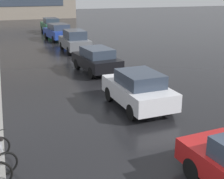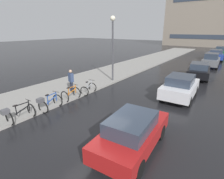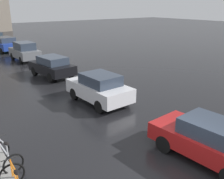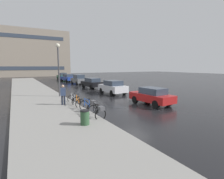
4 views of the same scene
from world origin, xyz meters
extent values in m
plane|color=black|center=(0.00, 0.00, 0.00)|extent=(140.00, 140.00, 0.00)
cube|color=gray|center=(-6.00, 10.00, 0.07)|extent=(4.80, 60.00, 0.14)
torus|color=black|center=(-3.73, -0.74, 0.37)|extent=(0.74, 0.06, 0.74)
torus|color=black|center=(-3.73, -1.86, 0.37)|extent=(0.74, 0.06, 0.74)
cube|color=black|center=(-3.73, -1.50, 0.62)|extent=(0.04, 0.04, 0.51)
cube|color=black|center=(-3.73, -0.82, 0.67)|extent=(0.04, 0.04, 0.59)
cube|color=black|center=(-3.73, -1.16, 0.88)|extent=(0.04, 0.67, 0.04)
cube|color=black|center=(-3.73, -1.19, 0.57)|extent=(0.04, 0.76, 0.27)
ellipsoid|color=black|center=(-3.73, -1.50, 0.91)|extent=(0.14, 0.26, 0.07)
cylinder|color=black|center=(-3.73, -0.82, 0.98)|extent=(0.50, 0.03, 0.03)
cube|color=#4C4C51|center=(-3.73, -1.98, 0.78)|extent=(0.28, 0.34, 0.22)
torus|color=black|center=(-3.71, 0.95, 0.37)|extent=(0.74, 0.17, 0.74)
torus|color=black|center=(-3.54, -0.16, 0.37)|extent=(0.74, 0.17, 0.74)
cube|color=#234CA8|center=(-3.60, 0.20, 0.65)|extent=(0.04, 0.04, 0.56)
cube|color=#234CA8|center=(-3.70, 0.86, 0.65)|extent=(0.04, 0.04, 0.55)
cube|color=#234CA8|center=(-3.65, 0.53, 0.89)|extent=(0.14, 0.67, 0.04)
cube|color=#234CA8|center=(-3.64, 0.51, 0.59)|extent=(0.15, 0.76, 0.27)
ellipsoid|color=black|center=(-3.60, 0.20, 0.96)|extent=(0.18, 0.28, 0.07)
cylinder|color=black|center=(-3.70, 0.86, 0.94)|extent=(0.50, 0.10, 0.03)
cube|color=#4C4C51|center=(-3.52, -0.28, 0.83)|extent=(0.33, 0.38, 0.22)
torus|color=black|center=(-3.77, 2.56, 0.38)|extent=(0.76, 0.07, 0.75)
torus|color=black|center=(-3.79, 1.56, 0.38)|extent=(0.76, 0.07, 0.75)
cube|color=orange|center=(-3.78, 1.88, 0.62)|extent=(0.04, 0.04, 0.48)
cube|color=orange|center=(-3.77, 2.49, 0.66)|extent=(0.04, 0.04, 0.57)
cube|color=orange|center=(-3.78, 2.18, 0.86)|extent=(0.04, 0.60, 0.04)
cube|color=orange|center=(-3.78, 2.16, 0.57)|extent=(0.05, 0.69, 0.25)
ellipsoid|color=black|center=(-3.78, 1.88, 0.89)|extent=(0.14, 0.26, 0.07)
cylinder|color=black|center=(-3.77, 2.49, 0.97)|extent=(0.50, 0.04, 0.03)
torus|color=black|center=(-3.74, 4.13, 0.34)|extent=(0.69, 0.17, 0.69)
torus|color=black|center=(-3.58, 3.11, 0.34)|extent=(0.69, 0.17, 0.69)
cube|color=#ADAFB5|center=(-3.63, 3.44, 0.62)|extent=(0.04, 0.04, 0.55)
cube|color=#ADAFB5|center=(-3.73, 4.05, 0.62)|extent=(0.04, 0.04, 0.55)
cube|color=#ADAFB5|center=(-3.68, 3.75, 0.86)|extent=(0.13, 0.61, 0.04)
cube|color=#ADAFB5|center=(-3.67, 3.72, 0.56)|extent=(0.15, 0.70, 0.25)
ellipsoid|color=black|center=(-3.63, 3.44, 0.93)|extent=(0.18, 0.28, 0.07)
cylinder|color=black|center=(-3.73, 4.05, 0.91)|extent=(0.50, 0.11, 0.03)
cube|color=#AD1919|center=(1.92, 0.03, 0.62)|extent=(1.97, 3.95, 0.61)
cube|color=#2D3847|center=(1.93, -0.12, 1.19)|extent=(1.53, 2.11, 0.52)
cylinder|color=black|center=(1.09, 1.17, 0.32)|extent=(0.27, 0.65, 0.64)
cylinder|color=black|center=(2.58, 1.27, 0.32)|extent=(0.27, 0.65, 0.64)
cylinder|color=black|center=(1.27, -1.21, 0.32)|extent=(0.27, 0.65, 0.64)
cylinder|color=black|center=(2.75, -1.10, 0.32)|extent=(0.27, 0.65, 0.64)
cube|color=silver|center=(1.90, 6.57, 0.68)|extent=(2.01, 3.88, 0.71)
cube|color=#2D3847|center=(1.90, 6.42, 1.31)|extent=(1.60, 2.04, 0.55)
cylinder|color=black|center=(1.02, 7.71, 0.32)|extent=(0.25, 0.65, 0.64)
cylinder|color=black|center=(2.66, 7.79, 0.32)|extent=(0.25, 0.65, 0.64)
cylinder|color=black|center=(1.13, 5.36, 0.32)|extent=(0.25, 0.65, 0.64)
cylinder|color=black|center=(2.77, 5.43, 0.32)|extent=(0.25, 0.65, 0.64)
cube|color=black|center=(1.94, 12.77, 0.65)|extent=(2.22, 3.99, 0.66)
cube|color=#2D3847|center=(1.95, 12.62, 1.24)|extent=(1.71, 2.27, 0.52)
cylinder|color=black|center=(1.01, 13.85, 0.32)|extent=(0.29, 0.66, 0.64)
cylinder|color=black|center=(2.59, 14.04, 0.32)|extent=(0.29, 0.66, 0.64)
cylinder|color=black|center=(1.28, 11.51, 0.32)|extent=(0.29, 0.66, 0.64)
cylinder|color=black|center=(2.87, 11.69, 0.32)|extent=(0.29, 0.66, 0.64)
cube|color=slate|center=(2.13, 19.39, 0.69)|extent=(1.86, 3.90, 0.74)
cube|color=#2D3847|center=(2.14, 19.23, 1.39)|extent=(1.49, 2.16, 0.66)
cylinder|color=black|center=(1.32, 20.55, 0.32)|extent=(0.24, 0.65, 0.64)
cylinder|color=black|center=(2.85, 20.60, 0.32)|extent=(0.24, 0.65, 0.64)
cylinder|color=black|center=(1.41, 18.17, 0.32)|extent=(0.24, 0.65, 0.64)
cylinder|color=black|center=(2.94, 18.22, 0.32)|extent=(0.24, 0.65, 0.64)
cube|color=navy|center=(1.94, 25.53, 0.68)|extent=(2.42, 4.33, 0.73)
cube|color=#2D3847|center=(1.97, 25.37, 1.32)|extent=(1.84, 2.45, 0.55)
cylinder|color=black|center=(0.93, 26.69, 0.32)|extent=(0.30, 0.66, 0.64)
cylinder|color=black|center=(2.63, 26.91, 0.32)|extent=(0.30, 0.66, 0.64)
cylinder|color=black|center=(1.26, 24.16, 0.32)|extent=(0.30, 0.66, 0.64)
cylinder|color=black|center=(2.96, 24.37, 0.32)|extent=(0.30, 0.66, 0.64)
cube|color=#1E6038|center=(2.13, 31.06, 0.69)|extent=(1.89, 4.23, 0.74)
cube|color=#2D3847|center=(2.13, 30.90, 1.35)|extent=(1.51, 2.17, 0.58)
cylinder|color=black|center=(1.31, 32.34, 0.32)|extent=(0.24, 0.65, 0.64)
cylinder|color=black|center=(1.38, 29.74, 0.32)|extent=(0.24, 0.65, 0.64)
cylinder|color=#1E2333|center=(-4.79, 2.99, 0.44)|extent=(0.14, 0.14, 0.88)
cylinder|color=#1E2333|center=(-4.61, 2.95, 0.44)|extent=(0.14, 0.14, 0.88)
cube|color=navy|center=(-4.70, 2.97, 1.19)|extent=(0.45, 0.34, 0.62)
sphere|color=tan|center=(-4.70, 2.97, 1.64)|extent=(0.22, 0.22, 0.22)
cylinder|color=#424247|center=(-4.03, 7.17, 2.54)|extent=(0.14, 0.14, 5.08)
sphere|color=#F2EACC|center=(-4.03, 7.17, 5.25)|extent=(0.42, 0.42, 0.42)
cube|color=gray|center=(-2.71, 51.58, 7.26)|extent=(23.24, 8.13, 14.52)
cube|color=#333D4C|center=(-2.71, 47.48, 2.61)|extent=(19.06, 0.06, 1.10)
camera|label=1|loc=(-3.33, -4.85, 4.89)|focal=50.00mm
camera|label=2|loc=(4.59, -5.09, 4.40)|focal=28.00mm
camera|label=3|loc=(-5.01, -3.95, 5.02)|focal=40.00mm
camera|label=4|loc=(-8.07, -10.91, 3.21)|focal=28.00mm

